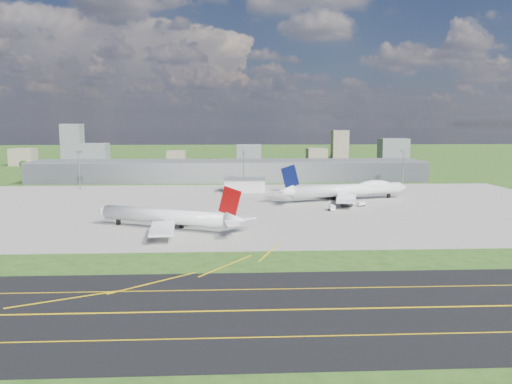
{
  "coord_description": "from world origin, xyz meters",
  "views": [
    {
      "loc": [
        1.67,
        -222.26,
        43.48
      ],
      "look_at": [
        14.16,
        30.73,
        9.0
      ],
      "focal_mm": 35.0,
      "sensor_mm": 36.0,
      "label": 1
    }
  ],
  "objects_px": {
    "tug_yellow": "(152,219)",
    "van_white_near": "(332,208)",
    "airliner_blue_quad": "(348,190)",
    "van_white_far": "(361,204)",
    "airliner_red_twin": "(169,217)"
  },
  "relations": [
    {
      "from": "airliner_red_twin",
      "to": "van_white_near",
      "type": "relative_size",
      "value": 11.83
    },
    {
      "from": "airliner_red_twin",
      "to": "van_white_near",
      "type": "bearing_deg",
      "value": -126.7
    },
    {
      "from": "airliner_blue_quad",
      "to": "van_white_near",
      "type": "distance_m",
      "value": 37.62
    },
    {
      "from": "airliner_blue_quad",
      "to": "van_white_near",
      "type": "xyz_separation_m",
      "value": [
        -15.81,
        -33.83,
        -4.58
      ]
    },
    {
      "from": "airliner_blue_quad",
      "to": "van_white_near",
      "type": "relative_size",
      "value": 14.34
    },
    {
      "from": "tug_yellow",
      "to": "van_white_near",
      "type": "distance_m",
      "value": 89.83
    },
    {
      "from": "tug_yellow",
      "to": "airliner_blue_quad",
      "type": "bearing_deg",
      "value": 16.17
    },
    {
      "from": "tug_yellow",
      "to": "van_white_near",
      "type": "height_order",
      "value": "van_white_near"
    },
    {
      "from": "tug_yellow",
      "to": "van_white_far",
      "type": "bearing_deg",
      "value": 6.08
    },
    {
      "from": "airliner_red_twin",
      "to": "van_white_near",
      "type": "height_order",
      "value": "airliner_red_twin"
    },
    {
      "from": "tug_yellow",
      "to": "van_white_near",
      "type": "bearing_deg",
      "value": 1.92
    },
    {
      "from": "tug_yellow",
      "to": "van_white_far",
      "type": "xyz_separation_m",
      "value": [
        105.36,
        35.34,
        0.19
      ]
    },
    {
      "from": "airliner_red_twin",
      "to": "van_white_far",
      "type": "distance_m",
      "value": 109.65
    },
    {
      "from": "airliner_red_twin",
      "to": "tug_yellow",
      "type": "relative_size",
      "value": 15.57
    },
    {
      "from": "airliner_blue_quad",
      "to": "tug_yellow",
      "type": "bearing_deg",
      "value": -167.22
    }
  ]
}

